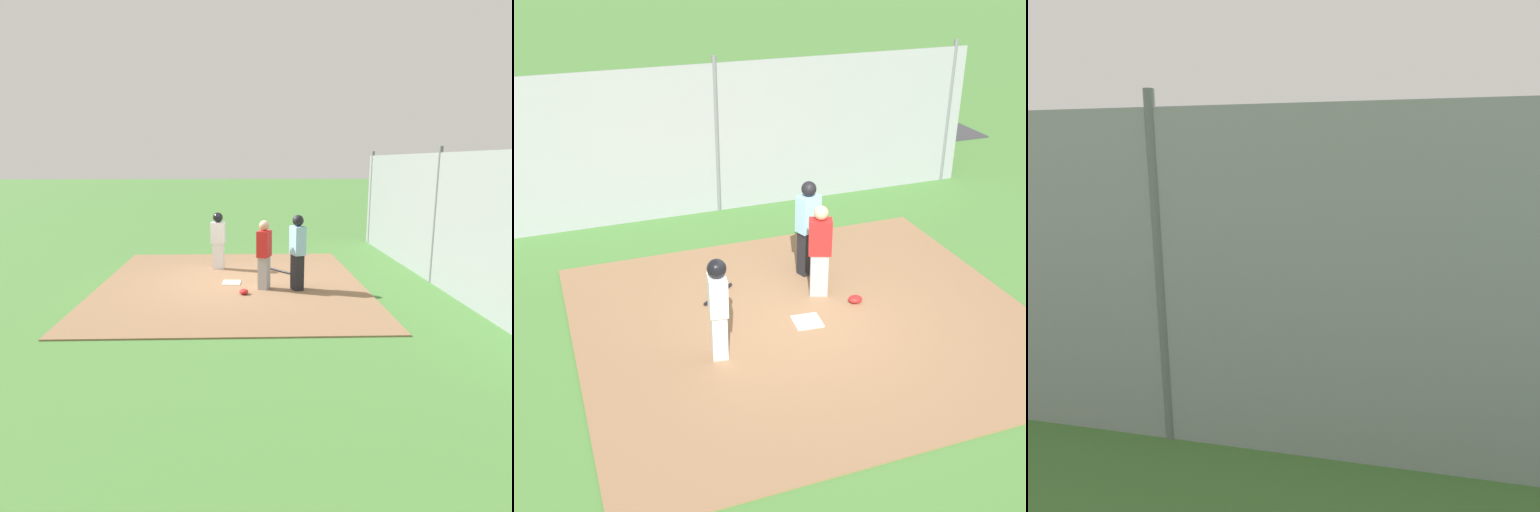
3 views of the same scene
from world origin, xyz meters
The scene contains 9 objects.
ground_plane centered at (0.00, 0.00, 0.00)m, with size 140.00×140.00×0.00m, color #477A38.
dirt_infield centered at (0.00, 0.00, 0.01)m, with size 7.20×6.40×0.03m, color #896647.
home_plate centered at (0.00, 0.00, 0.04)m, with size 0.44×0.44×0.02m, color white.
catcher centered at (-0.54, -0.78, 0.88)m, with size 0.45×0.38×1.63m.
umpire centered at (-0.64, -1.55, 0.96)m, with size 0.44×0.37×1.76m.
runner centered at (1.57, 0.40, 0.93)m, with size 0.32×0.42×1.59m.
baseball_bat centered at (1.11, -1.30, 0.06)m, with size 0.06×0.06×0.80m, color black.
catcher_mask centered at (-1.00, -0.30, 0.09)m, with size 0.24×0.20×0.12m, color red.
backstop_fence centered at (0.00, -5.02, 1.60)m, with size 12.00×0.10×3.35m.
Camera 1 is at (-11.00, -0.25, 2.99)m, focal length 32.07 mm.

